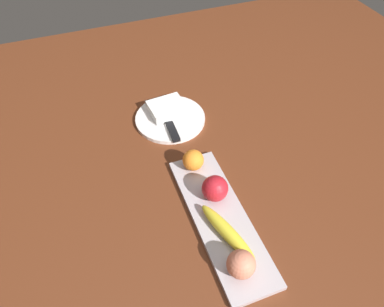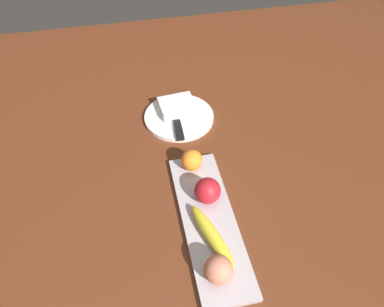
% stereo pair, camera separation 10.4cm
% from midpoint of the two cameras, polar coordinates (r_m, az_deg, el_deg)
% --- Properties ---
extents(ground_plane, '(2.40, 2.40, 0.00)m').
position_cam_midpoint_polar(ground_plane, '(0.93, 7.04, -13.50)').
color(ground_plane, '#612E17').
extents(fruit_tray, '(0.45, 0.14, 0.02)m').
position_cam_midpoint_polar(fruit_tray, '(0.95, 5.92, -10.95)').
color(fruit_tray, '#BAB0B7').
rests_on(fruit_tray, ground_plane).
extents(apple, '(0.07, 0.07, 0.07)m').
position_cam_midpoint_polar(apple, '(0.95, 5.66, -6.16)').
color(apple, red).
rests_on(apple, fruit_tray).
extents(banana, '(0.20, 0.09, 0.04)m').
position_cam_midpoint_polar(banana, '(0.90, 6.64, -13.19)').
color(banana, yellow).
rests_on(banana, fruit_tray).
extents(orange_near_apple, '(0.06, 0.06, 0.06)m').
position_cam_midpoint_polar(orange_near_apple, '(1.02, 2.87, -1.23)').
color(orange_near_apple, orange).
rests_on(orange_near_apple, fruit_tray).
extents(peach, '(0.07, 0.07, 0.07)m').
position_cam_midpoint_polar(peach, '(0.84, 7.99, -18.23)').
color(peach, '#D97D5F').
rests_on(peach, fruit_tray).
extents(dinner_plate, '(0.24, 0.24, 0.01)m').
position_cam_midpoint_polar(dinner_plate, '(1.21, 0.36, 5.79)').
color(dinner_plate, white).
rests_on(dinner_plate, ground_plane).
extents(folded_napkin, '(0.11, 0.13, 0.03)m').
position_cam_midpoint_polar(folded_napkin, '(1.22, 0.07, 7.46)').
color(folded_napkin, white).
rests_on(folded_napkin, dinner_plate).
extents(knife, '(0.18, 0.03, 0.01)m').
position_cam_midpoint_polar(knife, '(1.16, 0.30, 4.16)').
color(knife, silver).
rests_on(knife, dinner_plate).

